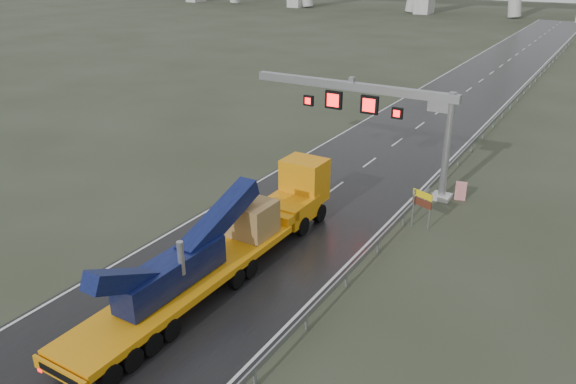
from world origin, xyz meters
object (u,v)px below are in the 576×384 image
Objects in this scene: sign_gantry at (379,107)px; striped_barrier at (461,191)px; heavy_haul_truck at (239,234)px; exit_sign_pair at (422,202)px.

striped_barrier is at bearing 5.28° from sign_gantry.
heavy_haul_truck reaches higher than striped_barrier.
exit_sign_pair is (5.00, -4.96, -3.93)m from sign_gantry.
heavy_haul_truck reaches higher than exit_sign_pair.
sign_gantry is at bearing 156.97° from exit_sign_pair.
heavy_haul_truck is at bearing -130.80° from striped_barrier.
striped_barrier is (7.72, 14.40, -1.14)m from heavy_haul_truck.
sign_gantry is 8.06m from exit_sign_pair.
striped_barrier is at bearing 62.23° from heavy_haul_truck.
exit_sign_pair is at bearing -111.89° from striped_barrier.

